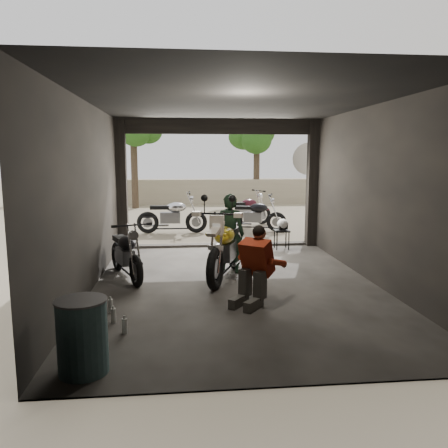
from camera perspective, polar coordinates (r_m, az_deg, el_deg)
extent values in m
plane|color=#7A6D56|center=(7.86, 1.54, -8.12)|extent=(80.00, 80.00, 0.00)
cube|color=#2D2B28|center=(7.86, 1.54, -8.05)|extent=(5.00, 7.00, 0.02)
plane|color=black|center=(7.58, 1.64, 15.71)|extent=(7.00, 7.00, 0.00)
cube|color=black|center=(4.13, 7.73, -0.76)|extent=(5.00, 0.02, 3.20)
cube|color=black|center=(7.65, -17.36, 3.25)|extent=(0.02, 7.00, 3.20)
cube|color=black|center=(8.25, 19.12, 3.54)|extent=(0.02, 7.00, 3.20)
cube|color=black|center=(10.96, -13.21, 4.94)|extent=(0.24, 0.24, 3.20)
cube|color=black|center=(11.36, 11.43, 5.12)|extent=(0.24, 0.24, 3.20)
cube|color=black|center=(10.95, -0.69, 12.60)|extent=(5.00, 0.16, 0.36)
cube|color=#2D2B28|center=(11.23, -0.70, -2.78)|extent=(5.00, 0.25, 0.08)
cube|color=gray|center=(21.55, -3.14, 4.22)|extent=(18.00, 0.30, 1.20)
cylinder|color=#382B1E|center=(20.07, -11.62, 7.14)|extent=(0.30, 0.30, 3.58)
ellipsoid|color=#1E4C14|center=(20.14, -11.82, 13.52)|extent=(2.20, 2.20, 3.14)
cylinder|color=#382B1E|center=(21.80, 4.27, 6.90)|extent=(0.30, 0.30, 3.20)
ellipsoid|color=#1E4C14|center=(21.83, 4.33, 12.15)|extent=(2.20, 2.20, 2.80)
imported|color=black|center=(8.55, 0.78, -1.29)|extent=(0.67, 0.55, 1.58)
cube|color=black|center=(10.90, 7.55, -0.87)|extent=(0.36, 0.36, 0.04)
cylinder|color=black|center=(10.77, 6.93, -2.27)|extent=(0.03, 0.03, 0.48)
cylinder|color=black|center=(10.84, 8.47, -2.23)|extent=(0.03, 0.03, 0.48)
cylinder|color=black|center=(11.05, 6.60, -1.98)|extent=(0.03, 0.03, 0.48)
cylinder|color=black|center=(11.12, 8.09, -1.94)|extent=(0.03, 0.03, 0.48)
ellipsoid|color=silver|center=(10.92, 7.67, -0.03)|extent=(0.32, 0.33, 0.27)
cylinder|color=#3A5E62|center=(4.95, -18.00, -13.93)|extent=(0.64, 0.64, 0.81)
cylinder|color=black|center=(12.49, 10.80, 3.74)|extent=(0.08, 0.08, 2.46)
cylinder|color=beige|center=(12.43, 10.96, 8.36)|extent=(0.89, 0.03, 0.89)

